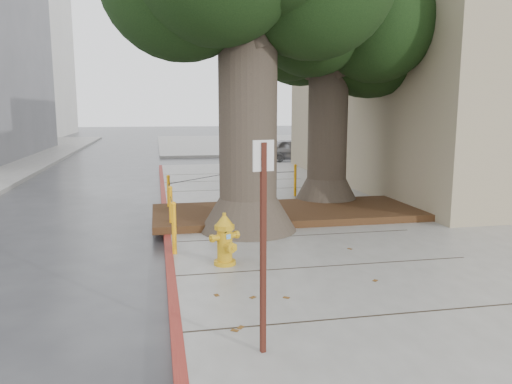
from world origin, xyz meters
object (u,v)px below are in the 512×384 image
signpost (263,236)px  car_silver (293,150)px  fire_hydrant (225,240)px  car_red (378,147)px

signpost → car_silver: 21.09m
fire_hydrant → car_red: (10.79, 17.44, 0.06)m
car_red → car_silver: bearing=97.3°
signpost → car_red: size_ratio=0.58×
signpost → car_red: signpost is taller
car_red → signpost: bearing=156.3°
fire_hydrant → car_red: 20.51m
car_silver → car_red: bearing=-88.4°
car_silver → car_red: 4.88m
fire_hydrant → car_red: bearing=35.0°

